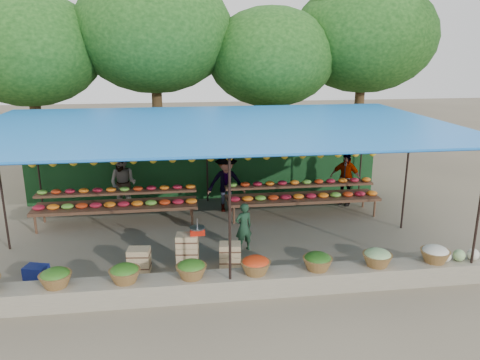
{
  "coord_description": "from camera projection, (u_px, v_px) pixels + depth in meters",
  "views": [
    {
      "loc": [
        -0.89,
        -10.62,
        4.49
      ],
      "look_at": [
        0.61,
        0.2,
        1.4
      ],
      "focal_mm": 35.0,
      "sensor_mm": 36.0,
      "label": 1
    }
  ],
  "objects": [
    {
      "name": "ground",
      "position": [
        216.0,
        238.0,
        11.46
      ],
      "size": [
        60.0,
        60.0,
        0.0
      ],
      "primitive_type": "plane",
      "color": "brown",
      "rests_on": "ground"
    },
    {
      "name": "stone_curb",
      "position": [
        229.0,
        285.0,
        8.79
      ],
      "size": [
        10.6,
        0.55,
        0.4
      ],
      "primitive_type": "cube",
      "color": "slate",
      "rests_on": "ground"
    },
    {
      "name": "stall_canopy",
      "position": [
        214.0,
        129.0,
        10.8
      ],
      "size": [
        10.8,
        6.6,
        2.82
      ],
      "color": "black",
      "rests_on": "ground"
    },
    {
      "name": "produce_baskets",
      "position": [
        224.0,
        267.0,
        8.68
      ],
      "size": [
        8.98,
        0.58,
        0.34
      ],
      "color": "brown",
      "rests_on": "stone_curb"
    },
    {
      "name": "netting_backdrop",
      "position": [
        206.0,
        159.0,
        14.13
      ],
      "size": [
        10.6,
        0.06,
        2.5
      ],
      "primitive_type": "cube",
      "color": "#184520",
      "rests_on": "ground"
    },
    {
      "name": "tree_row",
      "position": [
        213.0,
        41.0,
        16.05
      ],
      "size": [
        16.51,
        5.5,
        7.12
      ],
      "color": "#3D2E16",
      "rests_on": "ground"
    },
    {
      "name": "fruit_table_left",
      "position": [
        117.0,
        202.0,
        12.26
      ],
      "size": [
        4.21,
        0.95,
        0.93
      ],
      "color": "#442B1B",
      "rests_on": "ground"
    },
    {
      "name": "fruit_table_right",
      "position": [
        302.0,
        194.0,
        12.92
      ],
      "size": [
        4.21,
        0.95,
        0.93
      ],
      "color": "#442B1B",
      "rests_on": "ground"
    },
    {
      "name": "crate_counter",
      "position": [
        186.0,
        255.0,
        9.79
      ],
      "size": [
        2.39,
        0.39,
        0.77
      ],
      "color": "tan",
      "rests_on": "ground"
    },
    {
      "name": "weighing_scale",
      "position": [
        197.0,
        230.0,
        9.68
      ],
      "size": [
        0.32,
        0.32,
        0.34
      ],
      "color": "red",
      "rests_on": "crate_counter"
    },
    {
      "name": "vendor_seated",
      "position": [
        244.0,
        227.0,
        10.62
      ],
      "size": [
        0.48,
        0.39,
        1.14
      ],
      "primitive_type": "imported",
      "rotation": [
        0.0,
        0.0,
        3.46
      ],
      "color": "#1A3A25",
      "rests_on": "ground"
    },
    {
      "name": "customer_left",
      "position": [
        123.0,
        184.0,
        13.11
      ],
      "size": [
        0.97,
        0.88,
        1.64
      ],
      "primitive_type": "imported",
      "rotation": [
        0.0,
        0.0,
        -0.38
      ],
      "color": "slate",
      "rests_on": "ground"
    },
    {
      "name": "customer_mid",
      "position": [
        226.0,
        183.0,
        13.15
      ],
      "size": [
        1.08,
        0.63,
        1.66
      ],
      "primitive_type": "imported",
      "rotation": [
        0.0,
        0.0,
        -0.01
      ],
      "color": "slate",
      "rests_on": "ground"
    },
    {
      "name": "customer_right",
      "position": [
        345.0,
        178.0,
        13.73
      ],
      "size": [
        0.96,
        0.89,
        1.58
      ],
      "primitive_type": "imported",
      "rotation": [
        0.0,
        0.0,
        -0.69
      ],
      "color": "slate",
      "rests_on": "ground"
    },
    {
      "name": "blue_crate_back",
      "position": [
        36.0,
        272.0,
        9.43
      ],
      "size": [
        0.51,
        0.42,
        0.26
      ],
      "primitive_type": "cube",
      "rotation": [
        0.0,
        0.0,
        -0.28
      ],
      "color": "navy",
      "rests_on": "ground"
    }
  ]
}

